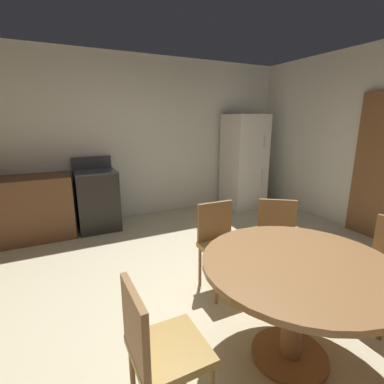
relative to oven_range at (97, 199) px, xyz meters
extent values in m
plane|color=beige|center=(0.65, -2.46, -0.47)|extent=(14.00, 14.00, 0.00)
cube|color=beige|center=(0.65, 0.40, 0.88)|extent=(6.14, 0.12, 2.70)
cube|color=brown|center=(-1.24, 0.00, -0.02)|extent=(1.77, 0.60, 0.90)
cube|color=black|center=(0.00, 0.00, -0.02)|extent=(0.60, 0.60, 0.90)
cube|color=#38383D|center=(0.00, 0.00, 0.44)|extent=(0.60, 0.60, 0.02)
cube|color=#38383D|center=(0.00, 0.28, 0.54)|extent=(0.60, 0.04, 0.18)
cube|color=silver|center=(2.72, -0.05, 0.41)|extent=(0.68, 0.66, 1.76)
cylinder|color=#B2B2B7|center=(2.90, -0.39, 0.81)|extent=(0.02, 0.02, 0.22)
cylinder|color=#B2B2B7|center=(2.90, -0.39, 0.16)|extent=(0.02, 0.02, 0.30)
cube|color=brown|center=(3.51, -2.16, 0.55)|extent=(0.05, 0.84, 2.04)
cylinder|color=olive|center=(0.83, -3.22, -0.45)|extent=(0.54, 0.54, 0.03)
cylinder|color=olive|center=(0.83, -3.22, -0.11)|extent=(0.14, 0.14, 0.72)
cylinder|color=olive|center=(0.83, -3.22, 0.27)|extent=(1.28, 1.28, 0.04)
cylinder|color=olive|center=(1.02, -2.46, -0.25)|extent=(0.03, 0.03, 0.43)
cylinder|color=olive|center=(0.68, -2.46, -0.25)|extent=(0.03, 0.03, 0.43)
cylinder|color=olive|center=(1.02, -2.12, -0.25)|extent=(0.03, 0.03, 0.43)
cylinder|color=olive|center=(0.68, -2.12, -0.25)|extent=(0.03, 0.03, 0.43)
cube|color=#A37F3D|center=(0.85, -2.29, -0.02)|extent=(0.41, 0.41, 0.05)
cube|color=olive|center=(0.85, -2.11, 0.19)|extent=(0.38, 0.04, 0.42)
cylinder|color=olive|center=(0.07, -3.05, -0.25)|extent=(0.03, 0.03, 0.43)
cylinder|color=olive|center=(-0.27, -3.05, -0.25)|extent=(0.03, 0.03, 0.43)
cube|color=#A37F3D|center=(-0.09, -3.22, -0.02)|extent=(0.40, 0.40, 0.05)
cube|color=olive|center=(-0.27, -3.22, 0.19)|extent=(0.04, 0.38, 0.42)
cylinder|color=olive|center=(1.59, -3.40, -0.25)|extent=(0.03, 0.03, 0.43)
cylinder|color=olive|center=(1.59, -3.07, -0.25)|extent=(0.03, 0.03, 0.43)
cylinder|color=olive|center=(1.93, -3.07, -0.25)|extent=(0.03, 0.03, 0.43)
cube|color=#A37F3D|center=(1.76, -3.24, -0.02)|extent=(0.41, 0.41, 0.05)
cylinder|color=olive|center=(1.41, -2.70, -0.25)|extent=(0.03, 0.03, 0.43)
cylinder|color=olive|center=(1.14, -2.50, -0.25)|extent=(0.03, 0.03, 0.43)
cylinder|color=olive|center=(1.61, -2.43, -0.25)|extent=(0.03, 0.03, 0.43)
cylinder|color=olive|center=(1.34, -2.23, -0.25)|extent=(0.03, 0.03, 0.43)
cube|color=#A37F3D|center=(1.38, -2.47, -0.02)|extent=(0.56, 0.56, 0.05)
cube|color=olive|center=(1.48, -2.32, 0.19)|extent=(0.33, 0.25, 0.42)
camera|label=1|loc=(-0.55, -4.42, 1.20)|focal=26.43mm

